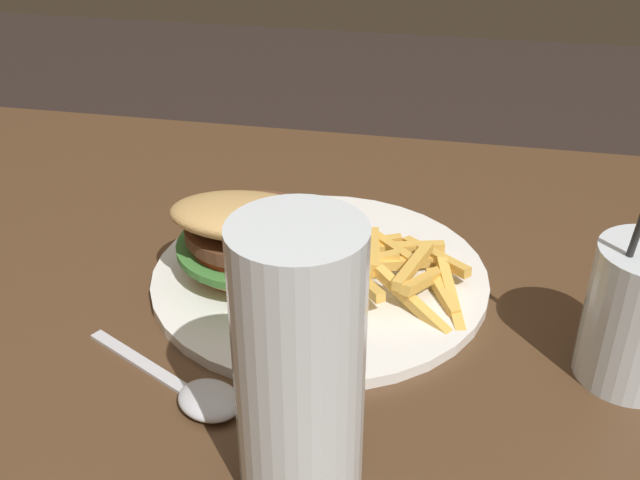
% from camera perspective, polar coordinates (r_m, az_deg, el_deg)
% --- Properties ---
extents(meal_plate_near, '(0.30, 0.30, 0.10)m').
position_cam_1_polar(meal_plate_near, '(0.66, -2.49, -1.07)').
color(meal_plate_near, white).
rests_on(meal_plate_near, dining_table).
extents(beer_glass, '(0.08, 0.08, 0.19)m').
position_cam_1_polar(beer_glass, '(0.44, -1.57, -10.39)').
color(beer_glass, silver).
rests_on(beer_glass, dining_table).
extents(juice_glass, '(0.08, 0.08, 0.17)m').
position_cam_1_polar(juice_glass, '(0.59, 23.12, -5.57)').
color(juice_glass, silver).
rests_on(juice_glass, dining_table).
extents(spoon, '(0.15, 0.10, 0.01)m').
position_cam_1_polar(spoon, '(0.56, -9.01, -11.64)').
color(spoon, silver).
rests_on(spoon, dining_table).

